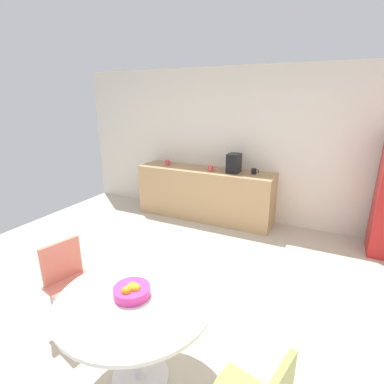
# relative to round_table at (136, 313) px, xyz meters

# --- Properties ---
(ground_plane) EXTENTS (6.00, 6.00, 0.00)m
(ground_plane) POSITION_rel_round_table_xyz_m (-0.54, 0.58, -0.61)
(ground_plane) COLOR beige
(wall_back) EXTENTS (6.00, 0.10, 2.60)m
(wall_back) POSITION_rel_round_table_xyz_m (-0.54, 3.58, 0.69)
(wall_back) COLOR silver
(wall_back) RESTS_ON ground_plane
(counter_block) EXTENTS (2.43, 0.60, 0.90)m
(counter_block) POSITION_rel_round_table_xyz_m (-0.88, 3.23, -0.16)
(counter_block) COLOR tan
(counter_block) RESTS_ON ground_plane
(round_table) EXTENTS (1.12, 1.12, 0.74)m
(round_table) POSITION_rel_round_table_xyz_m (0.00, 0.00, 0.00)
(round_table) COLOR silver
(round_table) RESTS_ON ground_plane
(chair_coral) EXTENTS (0.51, 0.51, 0.83)m
(chair_coral) POSITION_rel_round_table_xyz_m (-0.95, 0.23, -0.09)
(chair_coral) COLOR silver
(chair_coral) RESTS_ON ground_plane
(fruit_bowl) EXTENTS (0.26, 0.26, 0.11)m
(fruit_bowl) POSITION_rel_round_table_xyz_m (-0.03, 0.01, 0.18)
(fruit_bowl) COLOR #D8338C
(fruit_bowl) RESTS_ON round_table
(mug_white) EXTENTS (0.13, 0.08, 0.09)m
(mug_white) POSITION_rel_round_table_xyz_m (-0.02, 3.27, 0.34)
(mug_white) COLOR black
(mug_white) RESTS_ON counter_block
(mug_green) EXTENTS (0.13, 0.08, 0.09)m
(mug_green) POSITION_rel_round_table_xyz_m (-0.74, 3.15, 0.34)
(mug_green) COLOR #D84C4C
(mug_green) RESTS_ON counter_block
(mug_red) EXTENTS (0.13, 0.08, 0.09)m
(mug_red) POSITION_rel_round_table_xyz_m (-1.64, 3.23, 0.34)
(mug_red) COLOR #D84C4C
(mug_red) RESTS_ON counter_block
(coffee_maker) EXTENTS (0.20, 0.24, 0.32)m
(coffee_maker) POSITION_rel_round_table_xyz_m (-0.36, 3.23, 0.45)
(coffee_maker) COLOR black
(coffee_maker) RESTS_ON counter_block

